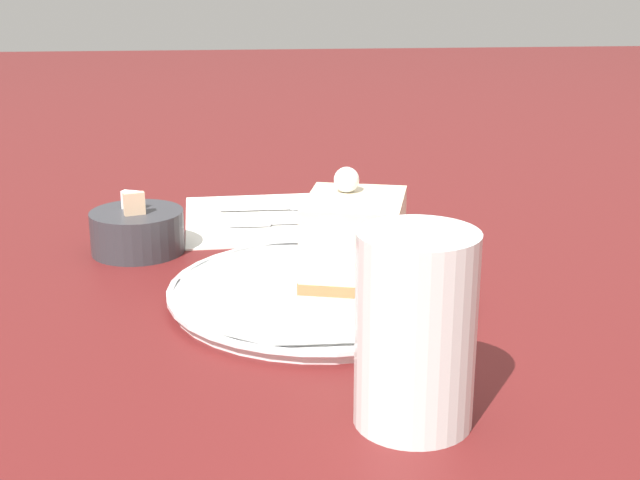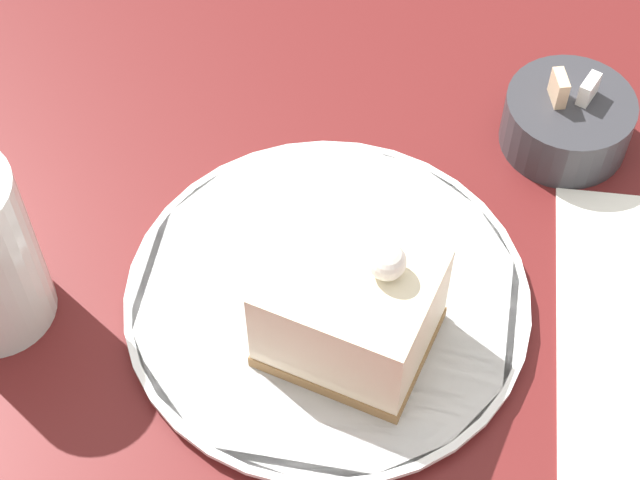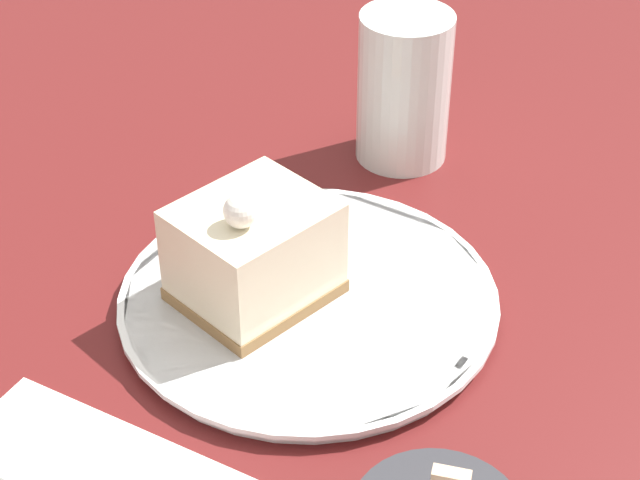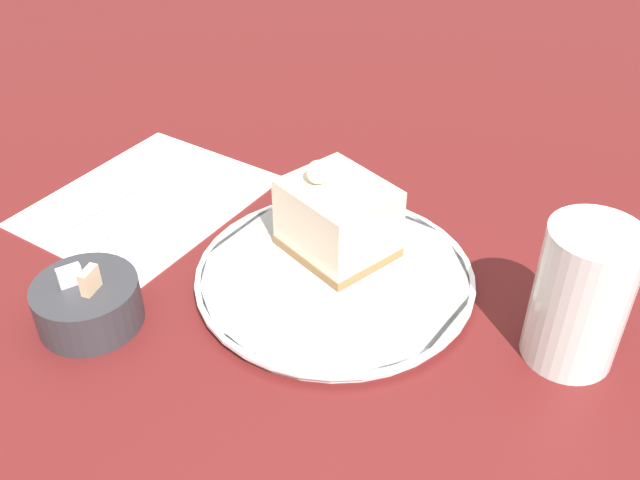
# 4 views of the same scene
# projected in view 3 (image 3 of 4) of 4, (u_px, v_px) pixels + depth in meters

# --- Properties ---
(ground_plane) EXTENTS (4.00, 4.00, 0.00)m
(ground_plane) POSITION_uv_depth(u_px,v_px,m) (246.00, 318.00, 0.73)
(ground_plane) COLOR #5B1919
(plate) EXTENTS (0.26, 0.26, 0.01)m
(plate) POSITION_uv_depth(u_px,v_px,m) (309.00, 300.00, 0.73)
(plate) COLOR white
(plate) RESTS_ON ground_plane
(cake_slice) EXTENTS (0.12, 0.10, 0.09)m
(cake_slice) POSITION_uv_depth(u_px,v_px,m) (253.00, 252.00, 0.71)
(cake_slice) COLOR olive
(cake_slice) RESTS_ON plate
(drinking_glass) EXTENTS (0.08, 0.08, 0.13)m
(drinking_glass) POSITION_uv_depth(u_px,v_px,m) (404.00, 88.00, 0.86)
(drinking_glass) COLOR silver
(drinking_glass) RESTS_ON ground_plane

